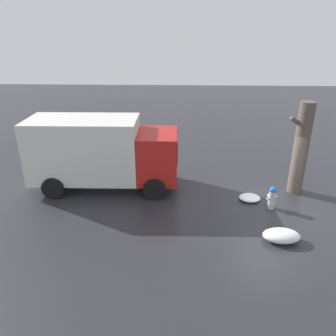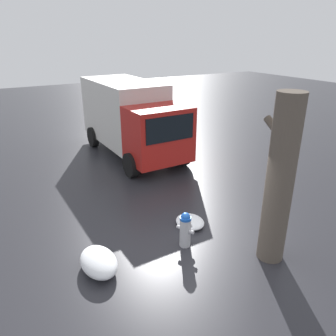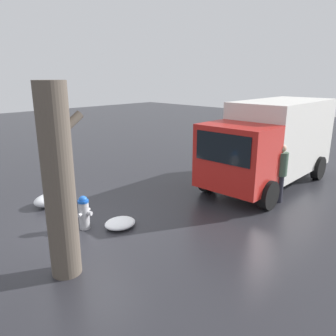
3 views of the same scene
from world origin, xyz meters
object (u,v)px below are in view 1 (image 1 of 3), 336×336
at_px(fire_hydrant, 272,197).
at_px(tree_trunk, 301,149).
at_px(delivery_truck, 101,151).
at_px(pedestrian, 140,156).

distance_m(fire_hydrant, tree_trunk, 2.49).
xyz_separation_m(tree_trunk, delivery_truck, (8.22, -0.17, -0.29)).
bearing_deg(tree_trunk, pedestrian, -10.70).
bearing_deg(pedestrian, fire_hydrant, -59.76).
xyz_separation_m(delivery_truck, pedestrian, (-1.50, -1.10, -0.63)).
bearing_deg(fire_hydrant, delivery_truck, 52.78).
xyz_separation_m(fire_hydrant, delivery_truck, (6.87, -1.67, 1.18)).
bearing_deg(pedestrian, delivery_truck, -176.33).
distance_m(tree_trunk, delivery_truck, 8.23).
height_order(delivery_truck, pedestrian, delivery_truck).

